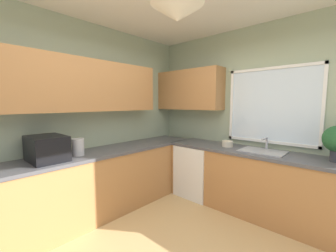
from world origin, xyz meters
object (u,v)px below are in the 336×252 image
object	(u,v)px
sink_assembly	(263,151)
bowl	(228,144)
kettle	(78,147)
dishwasher	(198,170)
microwave	(47,148)

from	to	relation	value
sink_assembly	bowl	xyz separation A→B (m)	(-0.52, -0.01, 0.03)
bowl	kettle	bearing A→B (deg)	-122.91
dishwasher	microwave	size ratio (longest dim) A/B	1.78
microwave	sink_assembly	distance (m)	2.74
microwave	bowl	xyz separation A→B (m)	(1.18, 2.14, -0.10)
sink_assembly	kettle	bearing A→B (deg)	-133.01
microwave	kettle	world-z (taller)	microwave
dishwasher	bowl	xyz separation A→B (m)	(0.52, 0.03, 0.52)
dishwasher	sink_assembly	size ratio (longest dim) A/B	1.51
dishwasher	kettle	distance (m)	1.96
microwave	kettle	bearing A→B (deg)	86.77
microwave	bowl	size ratio (longest dim) A/B	2.91
bowl	dishwasher	bearing A→B (deg)	-176.68
kettle	sink_assembly	distance (m)	2.46
dishwasher	sink_assembly	distance (m)	1.14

